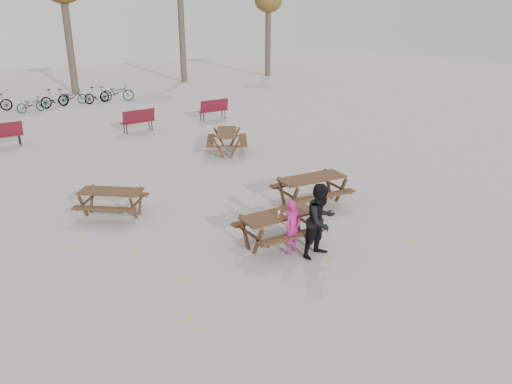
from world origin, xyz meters
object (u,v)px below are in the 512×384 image
food_tray (287,214)px  picnic_table_far (227,142)px  picnic_table_north (112,203)px  soda_bottle (279,214)px  adult (321,221)px  child (293,227)px  picnic_table_east (312,191)px  main_picnic_table (278,221)px

food_tray → picnic_table_far: 8.14m
food_tray → picnic_table_far: size_ratio=0.10×
food_tray → picnic_table_north: size_ratio=0.11×
soda_bottle → adult: bearing=-54.2°
picnic_table_north → child: bearing=-18.4°
adult → picnic_table_east: 3.12m
picnic_table_east → picnic_table_north: size_ratio=1.15×
adult → picnic_table_far: (2.29, 8.54, -0.46)m
food_tray → picnic_table_north: (-2.98, 3.94, -0.44)m
food_tray → picnic_table_north: food_tray is taller
main_picnic_table → soda_bottle: soda_bottle is taller
child → picnic_table_east: size_ratio=0.67×
soda_bottle → picnic_table_far: 8.26m
picnic_table_far → picnic_table_east: bearing=-156.2°
main_picnic_table → picnic_table_north: size_ratio=1.09×
adult → picnic_table_east: bearing=45.4°
picnic_table_north → picnic_table_far: size_ratio=0.88×
adult → child: bearing=125.5°
child → picnic_table_east: (2.19, 2.12, -0.23)m
main_picnic_table → food_tray: bearing=-44.4°
adult → picnic_table_north: adult is taller
picnic_table_far → soda_bottle: bearing=-171.4°
soda_bottle → picnic_table_north: (-2.73, 3.97, -0.49)m
main_picnic_table → picnic_table_east: picnic_table_east is taller
main_picnic_table → soda_bottle: bearing=-121.8°
food_tray → soda_bottle: (-0.25, -0.03, 0.05)m
food_tray → soda_bottle: size_ratio=1.06×
child → picnic_table_east: bearing=30.9°
picnic_table_north → picnic_table_far: picnic_table_far is taller
picnic_table_east → adult: bearing=-120.1°
adult → picnic_table_far: adult is taller
main_picnic_table → adult: size_ratio=1.04×
picnic_table_east → picnic_table_far: bearing=89.0°
main_picnic_table → picnic_table_far: bearing=70.0°
picnic_table_east → child: bearing=-131.8°
picnic_table_east → picnic_table_north: picnic_table_east is taller
soda_bottle → child: bearing=-70.3°
picnic_table_north → adult: bearing=-17.1°
soda_bottle → child: (0.13, -0.37, -0.21)m
main_picnic_table → adult: adult is taller
child → picnic_table_far: (2.73, 8.10, -0.23)m
main_picnic_table → adult: bearing=-64.3°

